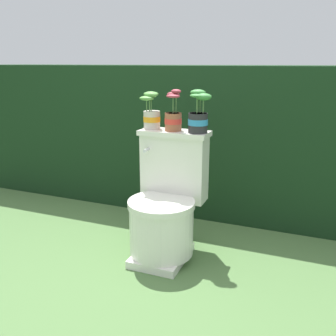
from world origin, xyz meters
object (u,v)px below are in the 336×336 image
(toilet, at_px, (166,207))
(potted_plant_left, at_px, (151,113))
(potted_plant_midleft, at_px, (173,116))
(potted_plant_middle, at_px, (198,116))

(toilet, bearing_deg, potted_plant_left, 136.69)
(potted_plant_midleft, height_order, potted_plant_middle, potted_plant_middle)
(toilet, height_order, potted_plant_middle, potted_plant_middle)
(potted_plant_left, relative_size, potted_plant_middle, 0.91)
(toilet, xyz_separation_m, potted_plant_midleft, (-0.01, 0.14, 0.53))
(toilet, xyz_separation_m, potted_plant_middle, (0.15, 0.12, 0.54))
(toilet, distance_m, potted_plant_left, 0.58)
(potted_plant_midleft, bearing_deg, toilet, -86.94)
(potted_plant_midleft, distance_m, potted_plant_middle, 0.16)
(toilet, distance_m, potted_plant_midleft, 0.55)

